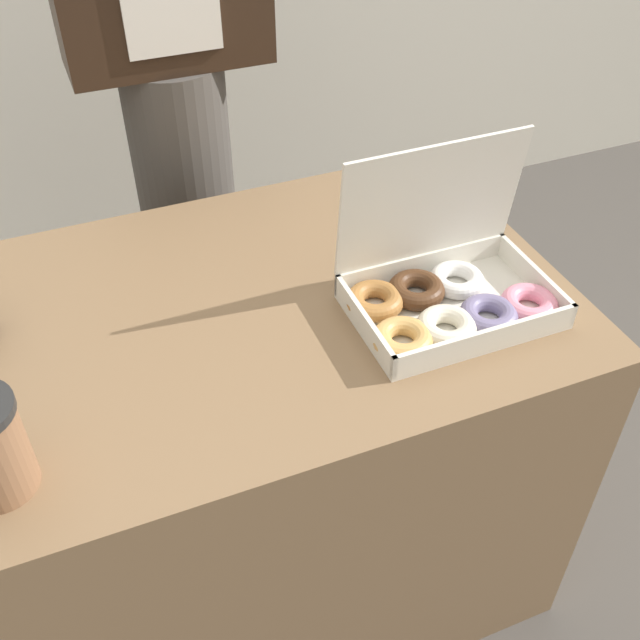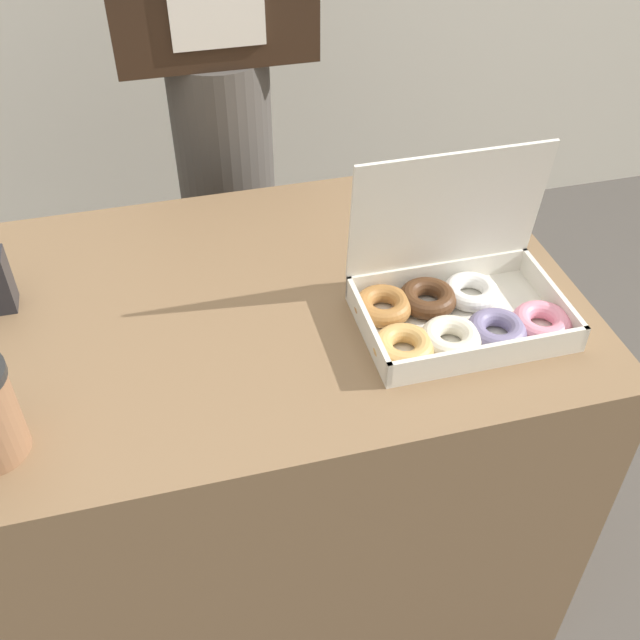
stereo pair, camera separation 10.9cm
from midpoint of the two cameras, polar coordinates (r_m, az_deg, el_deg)
ground_plane at (r=1.80m, az=-2.62°, el=-17.59°), size 14.00×14.00×0.00m
table at (r=1.50m, az=-3.06°, el=-10.01°), size 1.12×0.69×0.75m
donut_box at (r=1.19m, az=12.74°, el=1.11°), size 0.34×0.23×0.26m
person_customer at (r=1.62m, az=-6.17°, el=21.54°), size 0.40×0.24×1.79m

